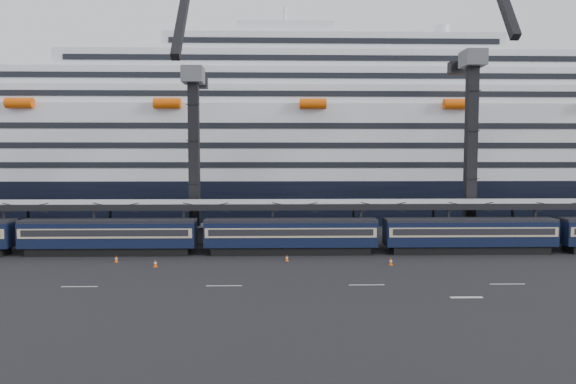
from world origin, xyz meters
name	(u,v)px	position (x,y,z in m)	size (l,w,h in m)	color
ground	(381,274)	(0.00, 0.00, 0.00)	(260.00, 260.00, 0.00)	black
lane_markings	(492,288)	(8.15, -5.23, 0.01)	(111.00, 4.27, 0.02)	beige
train	(321,234)	(-4.65, 10.00, 2.20)	(133.05, 3.00, 4.05)	black
canopy	(357,203)	(0.00, 14.00, 5.25)	(130.00, 6.25, 5.53)	gray
cruise_ship	(323,148)	(-1.08, 45.99, 12.34)	(214.09, 28.84, 34.00)	black
crane_dark_near	(194,148)	(-20.00, 18.59, 11.93)	(4.50, 17.75, 35.08)	#4D5055
crane_dark_mid	(472,136)	(15.00, 17.59, 13.36)	(4.50, 18.24, 39.64)	#4D5055
traffic_cone_b	(155,263)	(-21.47, 3.49, 0.38)	(0.38, 0.38, 0.76)	#EC5507
traffic_cone_c	(116,259)	(-26.02, 5.92, 0.35)	(0.35, 0.35, 0.70)	#EC5507
traffic_cone_d	(287,258)	(-8.52, 5.98, 0.34)	(0.34, 0.34, 0.68)	#EC5507
traffic_cone_e	(391,261)	(1.81, 3.83, 0.37)	(0.38, 0.38, 0.75)	#EC5507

